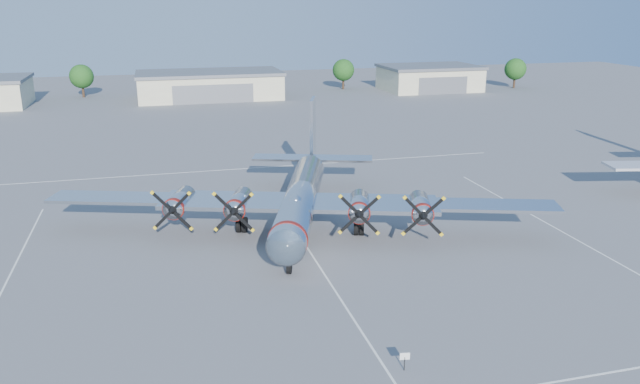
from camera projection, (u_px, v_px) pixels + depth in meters
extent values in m
plane|color=#5C5C5F|center=(305.00, 244.00, 50.71)|extent=(260.00, 260.00, 0.00)
cube|color=silver|center=(321.00, 268.00, 46.09)|extent=(0.15, 40.00, 0.01)
cube|color=silver|center=(578.00, 240.00, 51.48)|extent=(0.15, 40.00, 0.01)
cube|color=silver|center=(256.00, 168.00, 73.81)|extent=(60.00, 0.15, 0.01)
cube|color=#C1BB99|center=(210.00, 86.00, 125.76)|extent=(28.00, 14.00, 4.80)
cube|color=slate|center=(209.00, 73.00, 124.97)|extent=(28.60, 14.60, 0.60)
cube|color=slate|center=(213.00, 94.00, 119.42)|extent=(15.40, 0.20, 3.60)
cube|color=#C1BB99|center=(429.00, 79.00, 137.52)|extent=(20.00, 14.00, 4.80)
cube|color=slate|center=(430.00, 67.00, 136.73)|extent=(20.60, 14.60, 0.60)
cube|color=slate|center=(443.00, 86.00, 131.19)|extent=(11.00, 0.20, 3.60)
cylinder|color=#382619|center=(83.00, 90.00, 127.32)|extent=(0.50, 0.50, 2.80)
sphere|color=#184513|center=(82.00, 76.00, 126.48)|extent=(4.80, 4.80, 4.80)
cylinder|color=#382619|center=(343.00, 83.00, 138.95)|extent=(0.50, 0.50, 2.80)
sphere|color=#184513|center=(343.00, 70.00, 138.11)|extent=(4.80, 4.80, 4.80)
cylinder|color=#382619|center=(514.00, 82.00, 140.87)|extent=(0.50, 0.50, 2.80)
sphere|color=#184513|center=(515.00, 69.00, 140.04)|extent=(4.80, 4.80, 4.80)
cylinder|color=black|center=(404.00, 364.00, 33.29)|extent=(0.06, 0.06, 0.80)
cube|color=white|center=(405.00, 356.00, 33.16)|extent=(0.55, 0.12, 0.40)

